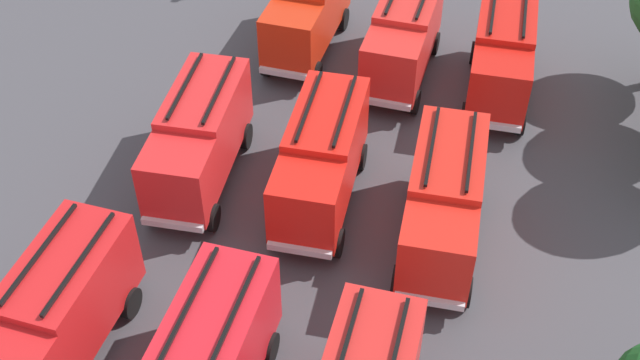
# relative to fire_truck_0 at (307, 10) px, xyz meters

# --- Properties ---
(ground_plane) EXTENTS (56.73, 56.73, 0.00)m
(ground_plane) POSITION_rel_fire_truck_0_xyz_m (10.06, 4.70, -2.15)
(ground_plane) COLOR #423F44
(fire_truck_0) EXTENTS (7.40, 3.31, 3.88)m
(fire_truck_0) POSITION_rel_fire_truck_0_xyz_m (0.00, 0.00, 0.00)
(fire_truck_0) COLOR red
(fire_truck_0) RESTS_ON ground
(fire_truck_1) EXTENTS (7.53, 3.84, 3.88)m
(fire_truck_1) POSITION_rel_fire_truck_0_xyz_m (10.31, -0.33, 0.00)
(fire_truck_1) COLOR red
(fire_truck_1) RESTS_ON ground
(fire_truck_2) EXTENTS (7.38, 3.25, 3.88)m
(fire_truck_2) POSITION_rel_fire_truck_0_xyz_m (19.70, -0.38, 0.00)
(fire_truck_2) COLOR red
(fire_truck_2) RESTS_ON ground
(fire_truck_3) EXTENTS (7.40, 3.32, 3.88)m
(fire_truck_3) POSITION_rel_fire_truck_0_xyz_m (0.41, 4.94, 0.00)
(fire_truck_3) COLOR red
(fire_truck_3) RESTS_ON ground
(fire_truck_4) EXTENTS (7.51, 3.72, 3.88)m
(fire_truck_4) POSITION_rel_fire_truck_0_xyz_m (9.71, 4.60, 0.00)
(fire_truck_4) COLOR red
(fire_truck_4) RESTS_ON ground
(fire_truck_6) EXTENTS (7.49, 3.66, 3.88)m
(fire_truck_6) POSITION_rel_fire_truck_0_xyz_m (0.18, 9.47, 0.00)
(fire_truck_6) COLOR red
(fire_truck_6) RESTS_ON ground
(fire_truck_7) EXTENTS (7.51, 3.73, 3.88)m
(fire_truck_7) POSITION_rel_fire_truck_0_xyz_m (10.19, 9.55, 0.00)
(fire_truck_7) COLOR red
(fire_truck_7) RESTS_ON ground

